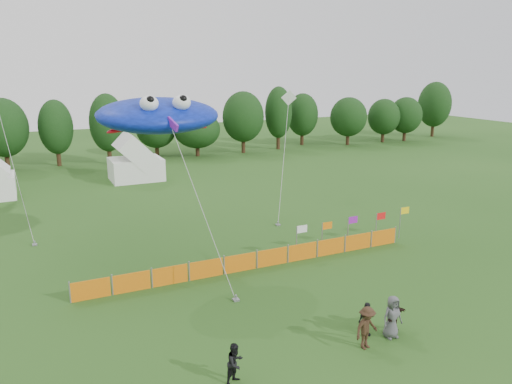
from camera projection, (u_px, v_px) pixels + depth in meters
name	position (u px, v px, depth m)	size (l,w,h in m)	color
ground	(319.00, 349.00, 20.24)	(160.00, 160.00, 0.00)	#234C16
treeline	(129.00, 126.00, 59.26)	(104.57, 8.78, 8.36)	#382314
tent_right	(136.00, 162.00, 49.78)	(5.08, 4.07, 3.59)	white
barrier_fence	(256.00, 260.00, 28.16)	(19.90, 0.06, 1.00)	orange
flag_row	(353.00, 227.00, 31.29)	(8.73, 0.53, 2.11)	gray
spectator_b	(235.00, 363.00, 17.93)	(0.75, 0.59, 1.55)	black
spectator_c	(367.00, 328.00, 20.08)	(1.17, 0.67, 1.82)	#352215
spectator_d	(366.00, 319.00, 21.04)	(0.90, 0.38, 1.54)	black
spectator_e	(392.00, 317.00, 20.91)	(0.91, 0.59, 1.86)	#4D4D52
spectator_f	(394.00, 315.00, 21.35)	(1.44, 0.46, 1.55)	black
stingray_kite	(157.00, 115.00, 26.74)	(7.24, 14.50, 9.82)	#0E29CB
small_kite_white	(287.00, 124.00, 42.22)	(6.68, 9.54, 9.10)	white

